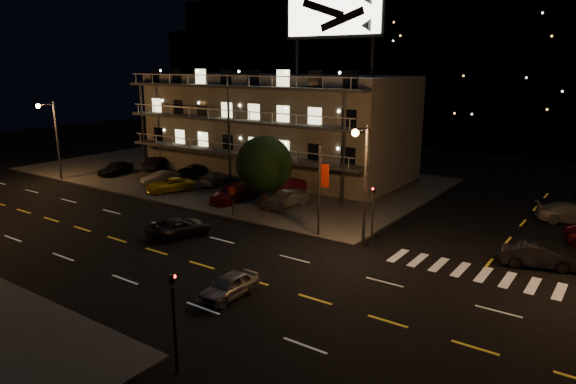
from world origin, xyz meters
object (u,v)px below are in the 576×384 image
Objects in this scene: lot_car_7 at (216,178)px; side_car_0 at (538,256)px; lot_car_2 at (170,185)px; tree at (264,166)px; road_car_west at (179,227)px; lot_car_4 at (285,197)px; road_car_east at (229,286)px.

side_car_0 is (29.79, -4.44, -0.07)m from lot_car_7.
side_car_0 reaches higher than lot_car_2.
tree is 1.39× the size of lot_car_7.
road_car_west is (-21.50, -8.22, -0.07)m from side_car_0.
lot_car_4 is 10.55m from lot_car_7.
lot_car_7 is at bearing 155.50° from tree.
lot_car_4 is 19.65m from side_car_0.
lot_car_4 is (0.98, 1.61, -2.80)m from tree.
lot_car_7 is 15.13m from road_car_west.
lot_car_4 is 1.23× the size of road_car_east.
lot_car_2 is 1.01× the size of lot_car_4.
road_car_west is at bearing -96.45° from tree.
tree is 1.41× the size of side_car_0.
side_car_0 is at bearing 5.02° from lot_car_4.
road_car_east is (17.53, -17.93, -0.16)m from lot_car_7.
road_car_west is at bearing 151.59° from road_car_east.
side_car_0 reaches higher than road_car_east.
road_car_west is at bearing 108.00° from lot_car_7.
tree reaches higher than lot_car_4.
road_car_east is at bearing -54.13° from lot_car_4.
lot_car_4 is (11.73, 1.97, 0.14)m from lot_car_2.
lot_car_7 is at bearing 135.65° from road_car_east.
tree is at bearing 26.46° from lot_car_2.
lot_car_7 is at bearing 96.26° from lot_car_2.
tree reaches higher than road_car_east.
lot_car_7 is 0.94× the size of road_car_west.
lot_car_2 is at bearing -160.06° from lot_car_4.
lot_car_2 is 4.81m from lot_car_7.
tree reaches higher than side_car_0.
road_car_east is at bearing 120.09° from side_car_0.
road_car_west is at bearing -90.50° from lot_car_4.
lot_car_7 is at bearing 63.87° from side_car_0.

